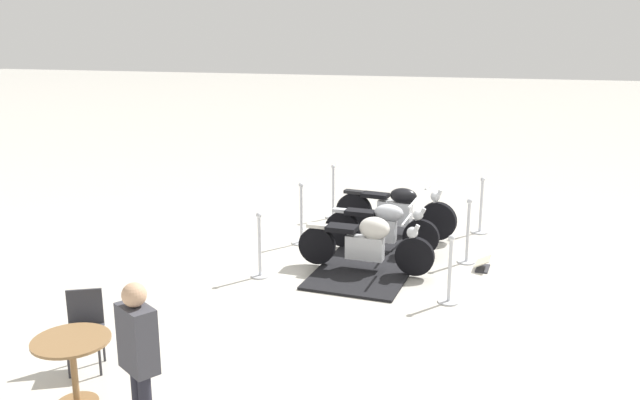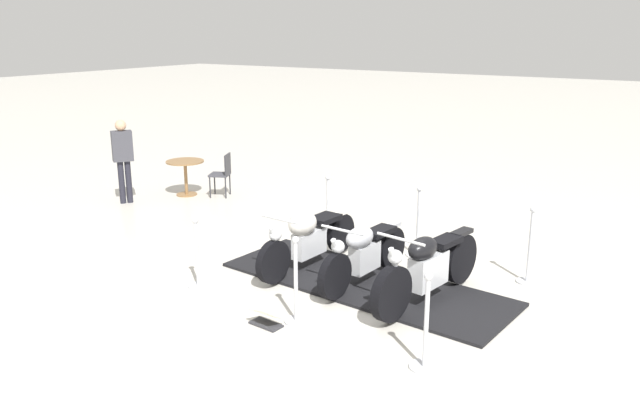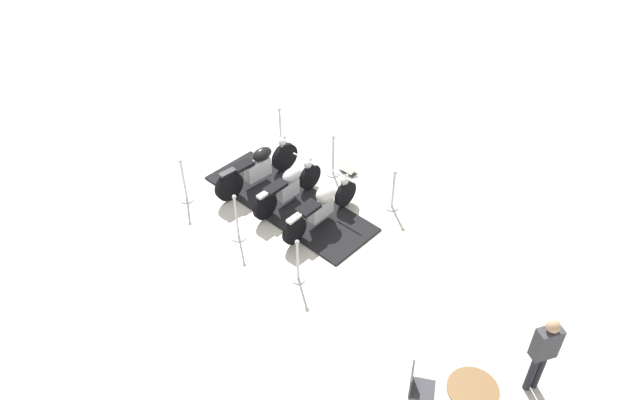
% 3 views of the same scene
% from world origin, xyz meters
% --- Properties ---
extents(ground_plane, '(80.00, 80.00, 0.00)m').
position_xyz_m(ground_plane, '(0.00, 0.00, 0.00)').
color(ground_plane, beige).
extents(display_platform, '(4.31, 1.87, 0.04)m').
position_xyz_m(display_platform, '(0.00, 0.00, 0.02)').
color(display_platform, black).
rests_on(display_platform, ground_plane).
extents(motorcycle_cream, '(0.67, 2.24, 0.91)m').
position_xyz_m(motorcycle_cream, '(-0.99, 0.05, 0.52)').
color(motorcycle_cream, black).
rests_on(motorcycle_cream, display_platform).
extents(motorcycle_chrome, '(0.67, 2.03, 0.92)m').
position_xyz_m(motorcycle_chrome, '(-0.00, -0.03, 0.50)').
color(motorcycle_chrome, black).
rests_on(motorcycle_chrome, display_platform).
extents(motorcycle_black, '(0.71, 2.32, 1.03)m').
position_xyz_m(motorcycle_black, '(0.99, -0.12, 0.51)').
color(motorcycle_black, black).
rests_on(motorcycle_black, display_platform).
extents(stanchion_left_front, '(0.29, 0.29, 1.06)m').
position_xyz_m(stanchion_left_front, '(-1.63, 1.66, 0.38)').
color(stanchion_left_front, silver).
rests_on(stanchion_left_front, ground_plane).
extents(stanchion_left_rear, '(0.31, 0.31, 1.12)m').
position_xyz_m(stanchion_left_rear, '(1.92, 1.31, 0.38)').
color(stanchion_left_rear, silver).
rests_on(stanchion_left_rear, ground_plane).
extents(stanchion_right_front, '(0.30, 0.30, 1.02)m').
position_xyz_m(stanchion_right_front, '(-1.92, -1.31, 0.35)').
color(stanchion_right_front, silver).
rests_on(stanchion_right_front, ground_plane).
extents(stanchion_right_rear, '(0.33, 0.33, 1.09)m').
position_xyz_m(stanchion_right_rear, '(1.63, -1.66, 0.35)').
color(stanchion_right_rear, silver).
rests_on(stanchion_right_rear, ground_plane).
extents(stanchion_left_mid, '(0.35, 0.35, 1.14)m').
position_xyz_m(stanchion_left_mid, '(0.15, 1.48, 0.35)').
color(stanchion_left_mid, silver).
rests_on(stanchion_left_mid, ground_plane).
extents(stanchion_right_mid, '(0.30, 0.30, 1.11)m').
position_xyz_m(stanchion_right_mid, '(-0.15, -1.48, 0.39)').
color(stanchion_right_mid, silver).
rests_on(stanchion_right_mid, ground_plane).
extents(info_placard, '(0.43, 0.27, 0.21)m').
position_xyz_m(info_placard, '(-0.40, -1.76, 0.07)').
color(info_placard, '#333338').
rests_on(info_placard, ground_plane).
extents(cafe_table, '(0.80, 0.80, 0.75)m').
position_xyz_m(cafe_table, '(-5.61, 2.30, 0.57)').
color(cafe_table, olive).
rests_on(cafe_table, ground_plane).
extents(cafe_chair_near_table, '(0.53, 0.53, 0.92)m').
position_xyz_m(cafe_chair_near_table, '(-4.86, 2.65, 0.53)').
color(cafe_chair_near_table, '#2D2D33').
rests_on(cafe_chair_near_table, ground_plane).
extents(bystander_person, '(0.41, 0.45, 1.71)m').
position_xyz_m(bystander_person, '(-6.21, 1.18, 1.02)').
color(bystander_person, '#23232D').
rests_on(bystander_person, ground_plane).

